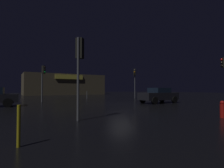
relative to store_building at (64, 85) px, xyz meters
The scene contains 10 objects.
ground_plane 31.21m from the store_building, 95.73° to the right, with size 120.00×120.00×0.00m, color black.
store_building is the anchor object (origin of this frame).
traffic_signal_main 37.29m from the store_building, 85.02° to the right, with size 0.42×0.42×4.09m.
traffic_signal_opposite 38.36m from the store_building, 104.48° to the right, with size 0.42×0.42×3.78m.
traffic_signal_cross_left 26.23m from the store_building, 110.42° to the right, with size 0.42×0.42×3.98m.
traffic_signal_cross_right 24.55m from the store_building, 80.86° to the right, with size 0.42×0.42×4.47m.
car_near 32.18m from the store_building, 88.78° to the right, with size 4.15×1.91×1.54m.
fire_hydrant 40.36m from the store_building, 94.69° to the right, with size 0.22×0.22×0.84m.
bollard_kerb_a 41.72m from the store_building, 106.96° to the right, with size 0.08×0.08×1.03m, color gold.
bollard_kerb_b 22.27m from the store_building, 97.42° to the right, with size 0.11×0.11×1.10m, color #595B60.
Camera 1 is at (-9.28, -13.74, 1.42)m, focal length 27.69 mm.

